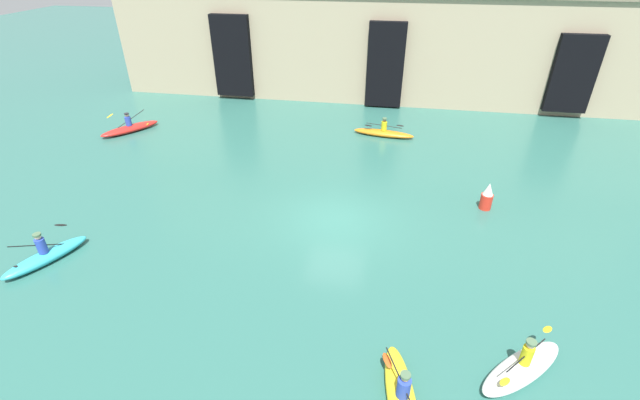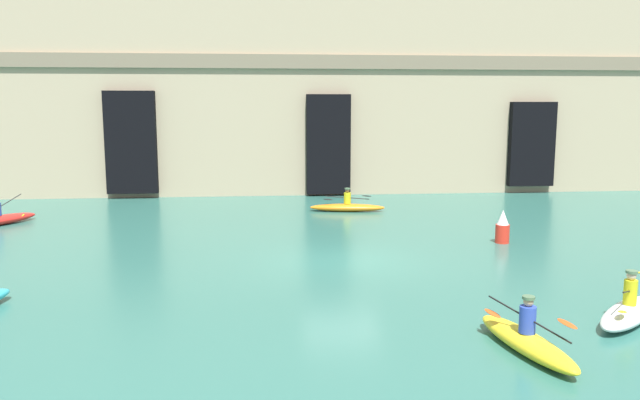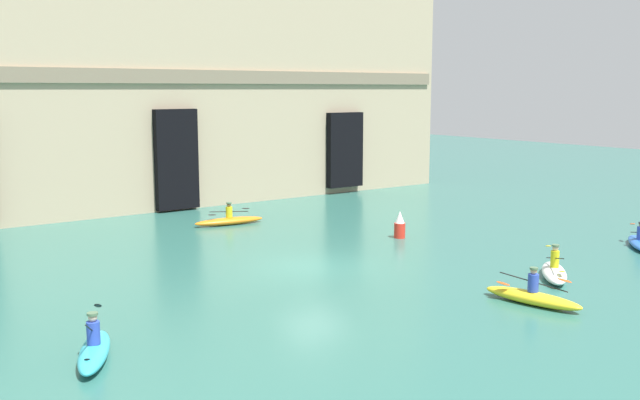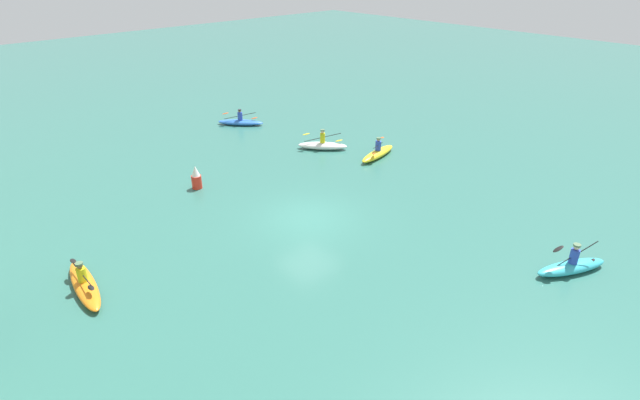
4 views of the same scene
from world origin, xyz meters
name	(u,v)px [view 1 (image 1 of 4)]	position (x,y,z in m)	size (l,w,h in m)	color
ground_plane	(336,220)	(0.00, 0.00, 0.00)	(120.00, 120.00, 0.00)	#2D665B
kayak_cyan	(46,256)	(-9.81, -4.46, 0.26)	(1.90, 2.98, 1.27)	#33B2C6
kayak_orange	(384,133)	(1.48, 9.29, 0.22)	(3.60, 1.20, 1.12)	orange
kayak_yellow	(402,399)	(2.76, -7.88, 0.25)	(1.27, 3.28, 1.18)	yellow
kayak_red	(130,128)	(-13.59, 7.30, 0.24)	(2.70, 3.33, 1.29)	red
kayak_white	(522,367)	(5.87, -6.40, 0.25)	(2.75, 2.58, 1.23)	white
marker_buoy	(487,197)	(6.17, 2.01, 0.56)	(0.50, 0.50, 1.22)	red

